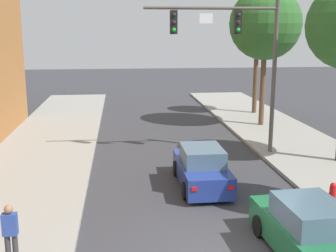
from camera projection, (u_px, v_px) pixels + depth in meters
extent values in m
cylinder|color=#514C47|center=(274.00, 75.00, 20.40)|extent=(0.20, 0.20, 7.50)
cylinder|color=#514C47|center=(212.00, 8.00, 19.41)|extent=(6.15, 0.14, 0.14)
cube|color=black|center=(238.00, 22.00, 19.68)|extent=(0.32, 0.28, 1.05)
sphere|color=#2D2823|center=(239.00, 15.00, 19.46)|extent=(0.18, 0.18, 0.18)
sphere|color=#2D2823|center=(239.00, 22.00, 19.53)|extent=(0.18, 0.18, 0.18)
sphere|color=green|center=(238.00, 30.00, 19.60)|extent=(0.18, 0.18, 0.18)
cube|color=black|center=(174.00, 22.00, 19.35)|extent=(0.32, 0.28, 1.05)
sphere|color=#2D2823|center=(174.00, 15.00, 19.14)|extent=(0.18, 0.18, 0.18)
sphere|color=#2D2823|center=(174.00, 22.00, 19.21)|extent=(0.18, 0.18, 0.18)
sphere|color=green|center=(174.00, 30.00, 19.28)|extent=(0.18, 0.18, 0.18)
cube|color=white|center=(206.00, 18.00, 19.46)|extent=(0.60, 0.03, 0.44)
cube|color=navy|center=(201.00, 172.00, 16.82)|extent=(1.71, 4.20, 0.80)
cube|color=slate|center=(202.00, 155.00, 16.52)|extent=(1.50, 2.00, 0.64)
cylinder|color=black|center=(176.00, 168.00, 18.05)|extent=(0.22, 0.64, 0.64)
cylinder|color=black|center=(214.00, 167.00, 18.22)|extent=(0.22, 0.64, 0.64)
cylinder|color=black|center=(186.00, 191.00, 15.52)|extent=(0.22, 0.64, 0.64)
cylinder|color=black|center=(230.00, 189.00, 15.69)|extent=(0.22, 0.64, 0.64)
cube|color=red|center=(194.00, 189.00, 14.67)|extent=(0.20, 0.04, 0.14)
cube|color=red|center=(231.00, 188.00, 14.80)|extent=(0.20, 0.04, 0.14)
cube|color=#1E663D|center=(306.00, 237.00, 11.53)|extent=(1.91, 4.28, 0.80)
cube|color=slate|center=(311.00, 214.00, 11.23)|extent=(1.60, 2.07, 0.64)
cylinder|color=black|center=(259.00, 226.00, 12.70)|extent=(0.25, 0.65, 0.64)
cylinder|color=black|center=(311.00, 222.00, 12.96)|extent=(0.25, 0.65, 0.64)
cylinder|color=#333338|center=(8.00, 251.00, 10.77)|extent=(0.14, 0.14, 0.85)
cylinder|color=#333338|center=(16.00, 250.00, 10.79)|extent=(0.14, 0.14, 0.85)
cube|color=#2D4799|center=(10.00, 224.00, 10.62)|extent=(0.36, 0.22, 0.56)
sphere|color=#9E7051|center=(8.00, 209.00, 10.54)|extent=(0.22, 0.22, 0.22)
cylinder|color=red|center=(333.00, 195.00, 14.82)|extent=(0.24, 0.24, 0.55)
sphere|color=red|center=(333.00, 186.00, 14.75)|extent=(0.22, 0.22, 0.22)
cylinder|color=red|center=(328.00, 194.00, 14.80)|extent=(0.12, 0.09, 0.09)
cylinder|color=brown|center=(262.00, 89.00, 26.85)|extent=(0.32, 0.32, 4.59)
sphere|color=#2D6028|center=(266.00, 24.00, 26.00)|extent=(4.36, 4.36, 4.36)
cylinder|color=brown|center=(255.00, 82.00, 30.93)|extent=(0.32, 0.32, 4.37)
sphere|color=#235123|center=(257.00, 36.00, 30.22)|extent=(2.92, 2.92, 2.92)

